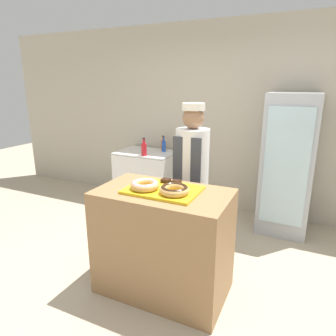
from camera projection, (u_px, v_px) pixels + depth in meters
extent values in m
plane|color=#B7A88E|center=(163.00, 288.00, 2.81)|extent=(14.00, 14.00, 0.00)
cube|color=#BCB29E|center=(228.00, 120.00, 4.30)|extent=(8.00, 0.06, 2.70)
cube|color=#997047|center=(163.00, 242.00, 2.68)|extent=(1.15, 0.67, 0.97)
cube|color=yellow|center=(163.00, 190.00, 2.55)|extent=(0.61, 0.44, 0.02)
torus|color=tan|center=(145.00, 185.00, 2.53)|extent=(0.25, 0.25, 0.06)
torus|color=#EFADC6|center=(145.00, 183.00, 2.53)|extent=(0.22, 0.22, 0.04)
torus|color=tan|center=(174.00, 190.00, 2.42)|extent=(0.25, 0.25, 0.06)
torus|color=#331E0F|center=(174.00, 188.00, 2.41)|extent=(0.22, 0.22, 0.04)
cube|color=black|center=(166.00, 181.00, 2.70)|extent=(0.07, 0.07, 0.03)
cube|color=black|center=(176.00, 182.00, 2.66)|extent=(0.07, 0.07, 0.03)
cylinder|color=#4C4C51|center=(191.00, 220.00, 3.30)|extent=(0.25, 0.25, 0.81)
cylinder|color=white|center=(192.00, 158.00, 3.10)|extent=(0.35, 0.35, 0.60)
cube|color=#383D47|center=(186.00, 198.00, 3.07)|extent=(0.30, 0.02, 1.27)
sphere|color=#936B4C|center=(193.00, 118.00, 2.99)|extent=(0.22, 0.22, 0.22)
cylinder|color=white|center=(193.00, 107.00, 2.96)|extent=(0.23, 0.23, 0.07)
cube|color=#ADB2B7|center=(287.00, 164.00, 3.74)|extent=(0.60, 0.62, 1.75)
cube|color=silver|center=(286.00, 168.00, 3.45)|extent=(0.49, 0.02, 1.40)
cube|color=white|center=(147.00, 178.00, 4.69)|extent=(0.86, 0.64, 0.85)
cube|color=gray|center=(147.00, 153.00, 4.58)|extent=(0.86, 0.64, 0.01)
cylinder|color=red|center=(144.00, 150.00, 4.31)|extent=(0.08, 0.08, 0.18)
cylinder|color=red|center=(144.00, 141.00, 4.27)|extent=(0.04, 0.04, 0.07)
cylinder|color=black|center=(144.00, 138.00, 4.26)|extent=(0.04, 0.04, 0.01)
cylinder|color=orange|center=(163.00, 145.00, 4.67)|extent=(0.06, 0.06, 0.16)
cylinder|color=orange|center=(163.00, 138.00, 4.64)|extent=(0.03, 0.03, 0.06)
cylinder|color=black|center=(163.00, 136.00, 4.63)|extent=(0.03, 0.03, 0.01)
cylinder|color=#1E4CB2|center=(164.00, 146.00, 4.57)|extent=(0.06, 0.06, 0.16)
cylinder|color=#1E4CB2|center=(164.00, 139.00, 4.54)|extent=(0.03, 0.03, 0.06)
cylinder|color=black|center=(164.00, 137.00, 4.53)|extent=(0.03, 0.03, 0.01)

